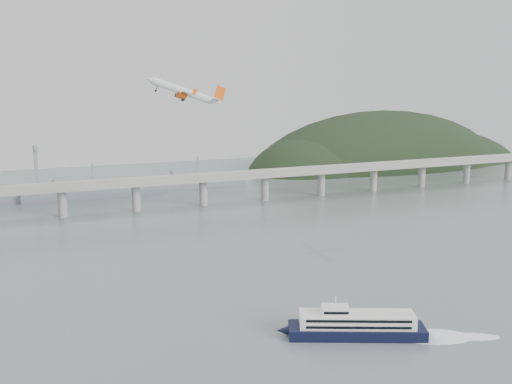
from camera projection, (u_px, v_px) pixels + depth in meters
name	position (u px, v px, depth m)	size (l,w,h in m)	color
ground	(307.00, 296.00, 256.30)	(900.00, 900.00, 0.00)	slate
bridge	(175.00, 184.00, 433.23)	(800.00, 22.00, 23.90)	gray
headland	(392.00, 181.00, 670.50)	(365.00, 155.00, 156.00)	black
ferry	(357.00, 325.00, 214.95)	(75.61, 39.88, 15.21)	black
airliner	(185.00, 92.00, 315.82)	(43.09, 39.44, 17.14)	silver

